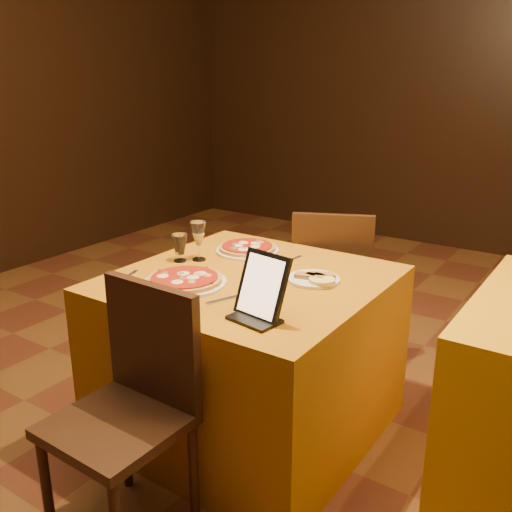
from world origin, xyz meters
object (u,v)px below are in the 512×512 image
Objects in this scene: water_glass at (180,248)px; wine_glass at (199,241)px; chair_main_far at (332,285)px; pizza_near at (185,281)px; pizza_far at (247,249)px; tablet at (262,286)px; chair_main_near at (117,424)px; main_table at (249,354)px.

wine_glass is at bearing 46.04° from water_glass.
water_glass is at bearing -133.96° from wine_glass.
chair_main_far is 0.98m from water_glass.
chair_main_far is at bearing 64.46° from water_glass.
pizza_near is 0.32m from water_glass.
water_glass is at bearing -121.31° from pizza_far.
pizza_near and pizza_far have the same top height.
chair_main_far is 4.79× the size of wine_glass.
water_glass is 0.53× the size of tablet.
pizza_far is (-0.21, 1.09, 0.31)m from chair_main_near.
chair_main_near reaches higher than pizza_near.
main_table is 0.65m from tablet.
chair_main_near reaches higher than main_table.
chair_main_far is (0.00, 1.61, 0.00)m from chair_main_near.
tablet is at bearing -48.77° from main_table.
tablet is at bearing -25.08° from water_glass.
tablet is at bearing -51.11° from pizza_far.
chair_main_near reaches higher than pizza_far.
wine_glass is at bearing 169.67° from main_table.
pizza_near is at bearing -127.23° from main_table.
main_table is 1.21× the size of chair_main_near.
pizza_near is 2.70× the size of water_glass.
main_table is at bearing 140.17° from tablet.
pizza_far is (-0.04, 0.52, 0.00)m from pizza_near.
chair_main_far is at bearing 80.65° from pizza_near.
chair_main_far is 0.65m from pizza_far.
pizza_far is 0.35m from water_glass.
chair_main_near is at bearing -68.91° from wine_glass.
wine_glass reaches higher than chair_main_far.
tablet is at bearing -31.86° from wine_glass.
water_glass is (-0.22, 0.22, 0.05)m from pizza_near.
wine_glass reaches higher than water_glass.
chair_main_far reaches higher than pizza_far.
water_glass is (-0.39, -0.00, 0.44)m from main_table.
tablet is (0.45, -0.09, 0.10)m from pizza_near.
pizza_near is at bearing -45.16° from water_glass.
chair_main_near is 7.00× the size of water_glass.
tablet reaches higher than wine_glass.
tablet is (0.28, -1.14, 0.41)m from chair_main_far.
water_glass is at bearing 117.73° from chair_main_near.
chair_main_far is 1.10m from pizza_near.
water_glass reaches higher than pizza_far.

